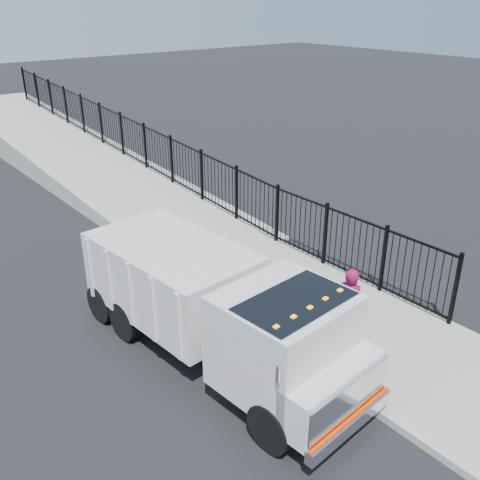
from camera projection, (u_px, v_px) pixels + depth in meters
ground at (280, 345)px, 11.98m from camera, size 120.00×120.00×0.00m
sidewalk at (407, 352)px, 11.65m from camera, size 3.55×12.00×0.12m
curb at (349, 388)px, 10.54m from camera, size 0.30×12.00×0.16m
ramp at (76, 166)px, 24.50m from camera, size 3.95×24.06×3.19m
iron_fence at (146, 161)px, 22.11m from camera, size 0.10×28.00×1.80m
truck at (219, 307)px, 10.90m from camera, size 2.80×7.16×2.40m
worker at (349, 305)px, 11.61m from camera, size 0.59×0.74×1.77m
debris at (264, 297)px, 13.54m from camera, size 0.37×0.37×0.09m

